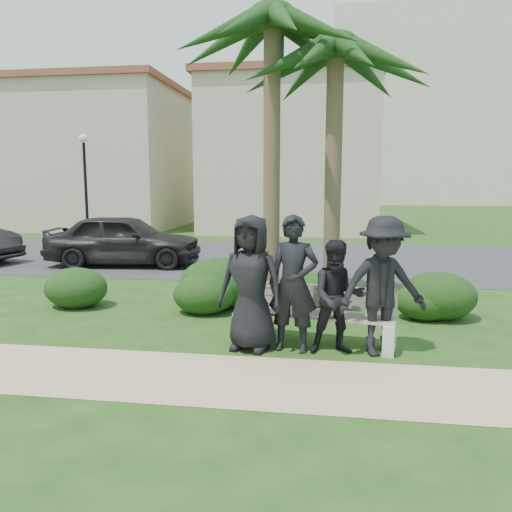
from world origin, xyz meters
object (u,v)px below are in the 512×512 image
object	(u,v)px
street_lamp	(85,168)
palm_right	(336,50)
man_b	(293,284)
palm_left	(272,21)
man_a	(251,283)
car_a	(124,240)
park_bench	(313,319)
man_d	(383,286)
man_c	(338,297)

from	to	relation	value
street_lamp	palm_right	distance (m)	13.96
man_b	palm_left	distance (m)	5.18
man_a	palm_right	size ratio (longest dim) A/B	0.33
palm_right	car_a	world-z (taller)	palm_right
park_bench	man_d	size ratio (longest dim) A/B	1.27
man_c	palm_right	world-z (taller)	palm_right
park_bench	palm_left	bearing A→B (deg)	120.90
street_lamp	park_bench	world-z (taller)	street_lamp
man_b	palm_left	size ratio (longest dim) A/B	0.31
man_b	palm_right	xyz separation A→B (m)	(0.53, 3.04, 3.82)
palm_left	man_a	bearing A→B (deg)	-89.11
man_a	palm_left	world-z (taller)	palm_left
street_lamp	car_a	size ratio (longest dim) A/B	1.00
park_bench	man_c	size ratio (longest dim) A/B	1.54
street_lamp	man_b	distance (m)	15.90
car_a	man_b	bearing A→B (deg)	-146.86
palm_left	palm_right	bearing A→B (deg)	10.85
man_a	car_a	xyz separation A→B (m)	(-4.67, 6.58, -0.22)
street_lamp	park_bench	size ratio (longest dim) A/B	1.77
man_b	park_bench	bearing A→B (deg)	60.34
palm_left	man_c	bearing A→B (deg)	-66.32
man_a	man_b	size ratio (longest dim) A/B	1.00
park_bench	palm_right	size ratio (longest dim) A/B	0.42
park_bench	man_c	distance (m)	0.66
man_d	man_c	bearing A→B (deg)	164.42
man_c	street_lamp	bearing A→B (deg)	119.93
park_bench	man_c	xyz separation A→B (m)	(0.34, -0.38, 0.42)
street_lamp	man_c	size ratio (longest dim) A/B	2.72
man_b	street_lamp	bearing A→B (deg)	134.49
palm_left	palm_right	world-z (taller)	palm_left
street_lamp	man_c	distance (m)	16.31
man_a	palm_left	distance (m)	5.16
man_c	car_a	size ratio (longest dim) A/B	0.37
man_c	man_d	distance (m)	0.62
man_d	car_a	size ratio (longest dim) A/B	0.44
man_a	car_a	bearing A→B (deg)	138.54
street_lamp	palm_left	xyz separation A→B (m)	(8.82, -9.82, 2.32)
man_b	palm_left	bearing A→B (deg)	110.38
street_lamp	man_b	xyz separation A→B (m)	(9.45, -12.63, -1.99)
man_b	car_a	world-z (taller)	man_b
park_bench	car_a	world-z (taller)	car_a
man_d	palm_right	bearing A→B (deg)	83.52
park_bench	car_a	size ratio (longest dim) A/B	0.56
palm_right	park_bench	bearing A→B (deg)	-95.44
man_c	palm_left	size ratio (longest dim) A/B	0.25
park_bench	man_a	distance (m)	1.11
man_b	car_a	distance (m)	8.41
car_a	man_d	bearing A→B (deg)	-140.93
park_bench	man_d	world-z (taller)	man_d
park_bench	man_b	world-z (taller)	man_b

